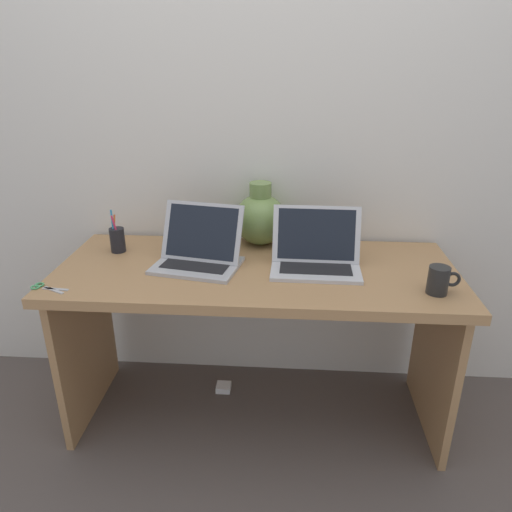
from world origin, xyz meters
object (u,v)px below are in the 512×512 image
Objects in this scene: laptop_right at (316,253)px; power_brick at (224,387)px; coffee_mug at (439,280)px; scissors at (43,287)px; pen_cup at (117,239)px; green_vase at (260,218)px; laptop_left at (199,250)px.

power_brick is at bearing 162.28° from laptop_right.
scissors is (-1.44, -0.06, -0.05)m from coffee_mug.
laptop_right is 0.86m from pen_cup.
green_vase is at bearing 34.48° from power_brick.
coffee_mug reaches higher than power_brick.
pen_cup is (-0.38, 0.11, -0.01)m from laptop_left.
laptop_left is 3.25× the size of coffee_mug.
scissors is at bearing -165.32° from laptop_right.
pen_cup is (-0.61, -0.14, -0.06)m from green_vase.
laptop_left is at bearing -132.32° from green_vase.
coffee_mug is at bearing -25.19° from laptop_right.
power_brick is (0.60, 0.40, -0.73)m from scissors.
green_vase is (-0.24, 0.25, 0.06)m from laptop_right.
coffee_mug is at bearing 2.48° from scissors.
power_brick is at bearing 33.59° from scissors.
coffee_mug is 0.78× the size of scissors.
scissors is (-1.01, -0.26, -0.06)m from laptop_right.
laptop_left is 0.60m from scissors.
coffee_mug reaches higher than scissors.
power_brick is (-0.17, -0.12, -0.85)m from green_vase.
coffee_mug is (0.67, -0.45, -0.07)m from green_vase.
power_brick is (-0.84, 0.33, -0.78)m from coffee_mug.
scissors reaches higher than power_brick.
laptop_right is 0.47m from coffee_mug.
pen_cup is 1.28× the size of scissors.
green_vase reaches higher than pen_cup.
green_vase is 0.87m from power_brick.
green_vase is 2.45× the size of coffee_mug.
laptop_left reaches higher than scissors.
green_vase is at bearing 47.68° from laptop_left.
laptop_left is 0.47m from laptop_right.
laptop_left is 0.35m from green_vase.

